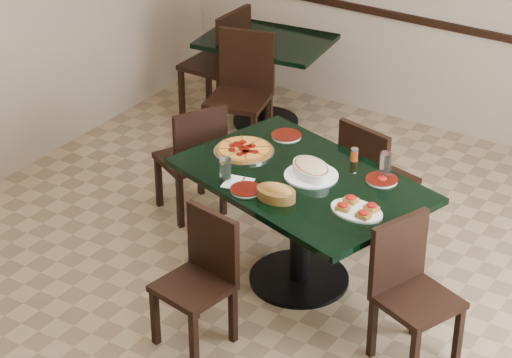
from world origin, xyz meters
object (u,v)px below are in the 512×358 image
Objects in this scene: chair_near at (202,273)px; chair_left at (195,155)px; back_table at (266,65)px; lasagna_casserole at (311,170)px; pepperoni_pizza at (244,150)px; chair_right at (409,285)px; back_chair_left at (222,58)px; back_chair_near at (242,86)px; main_table at (301,204)px; chair_far at (372,176)px; bread_basket at (276,193)px; bruschetta_platter at (357,208)px.

chair_left is at bearing 137.05° from chair_near.
back_table is 3.06× the size of lasagna_casserole.
back_table is 2.32m from lasagna_casserole.
back_table is 2.81× the size of pepperoni_pizza.
chair_right is 0.88× the size of back_chair_left.
back_table is at bearing 68.15° from chair_right.
back_chair_near is at bearing -86.74° from back_table.
main_table is 1.78× the size of back_chair_near.
chair_left reaches higher than chair_near.
main_table is at bearing 86.48° from chair_near.
chair_far is 0.90× the size of back_chair_left.
pepperoni_pizza is at bearing 57.90° from chair_far.
lasagna_casserole is at bearing 94.55° from chair_far.
chair_right is at bearing 139.74° from chair_far.
pepperoni_pizza reaches higher than main_table.
bread_basket is (1.42, -2.13, 0.27)m from back_table.
chair_near is 0.95m from bruschetta_platter.
chair_near is at bearing -128.76° from bruschetta_platter.
chair_left is 3.42× the size of bread_basket.
chair_far is 0.73m from lasagna_casserole.
chair_far is 2.17m from back_chair_left.
main_table is at bearing 92.39° from chair_right.
lasagna_casserole is at bearing 67.01° from main_table.
lasagna_casserole is at bearing -4.58° from pepperoni_pizza.
main_table is 1.08m from chair_left.
bread_basket is (0.18, 0.50, 0.34)m from chair_near.
pepperoni_pizza is at bearing 95.19° from chair_right.
main_table is at bearing 167.05° from bruschetta_platter.
back_table is at bearing 85.96° from back_chair_near.
lasagna_casserole is (-0.83, 0.34, 0.32)m from chair_right.
main_table is 4.81× the size of bruschetta_platter.
back_chair_near is 2.13m from bread_basket.
lasagna_casserole is (1.07, -0.26, 0.32)m from chair_left.
chair_right is at bearing -2.68° from main_table.
chair_near is 0.95× the size of chair_left.
bruschetta_platter is at bearing 53.00° from chair_near.
chair_near is 0.63m from bread_basket.
chair_far is at bearing 111.59° from lasagna_casserole.
chair_near is 2.28× the size of lasagna_casserole.
back_table is 1.25× the size of chair_far.
back_chair_near is (-2.20, 1.65, 0.06)m from chair_right.
chair_near is 3.25× the size of bread_basket.
main_table is 1.75× the size of back_chair_left.
lasagna_casserole is (1.37, -1.30, 0.26)m from back_chair_near.
bruschetta_platter is at bearing 12.67° from bread_basket.
lasagna_casserole reaches higher than back_table.
chair_near is 0.94m from lasagna_casserole.
lasagna_casserole is at bearing -57.91° from back_chair_near.
bread_basket is (0.00, -0.30, 0.22)m from main_table.
chair_far is at bearing 80.41° from bread_basket.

